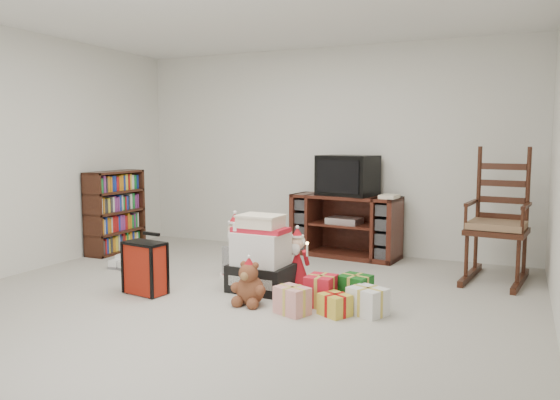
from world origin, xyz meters
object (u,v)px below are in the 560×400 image
at_px(santa_figurine, 297,265).
at_px(gift_pile, 261,259).
at_px(mrs_claus_figurine, 235,253).
at_px(sneaker_pair, 124,264).
at_px(gift_cluster, 336,296).
at_px(red_suitcase, 145,268).
at_px(bookshelf, 115,213).
at_px(teddy_bear, 250,286).
at_px(crt_television, 348,175).
at_px(rocking_chair, 497,233).
at_px(tv_stand, 345,226).

bearing_deg(santa_figurine, gift_pile, -137.46).
bearing_deg(mrs_claus_figurine, sneaker_pair, -174.80).
bearing_deg(gift_cluster, red_suitcase, -172.36).
relative_size(bookshelf, teddy_bear, 2.76).
distance_m(sneaker_pair, crt_television, 2.71).
xyz_separation_m(sneaker_pair, crt_television, (2.03, 1.55, 0.92)).
relative_size(sneaker_pair, gift_cluster, 0.41).
relative_size(rocking_chair, teddy_bear, 3.77).
xyz_separation_m(gift_pile, red_suitcase, (-0.90, -0.51, -0.06)).
height_order(tv_stand, red_suitcase, tv_stand).
bearing_deg(sneaker_pair, gift_pile, -3.73).
relative_size(tv_stand, mrs_claus_figurine, 1.99).
distance_m(tv_stand, sneaker_pair, 2.55).
xyz_separation_m(bookshelf, gift_cluster, (3.23, -1.15, -0.36)).
bearing_deg(tv_stand, bookshelf, -155.08).
distance_m(red_suitcase, mrs_claus_figurine, 0.96).
bearing_deg(sneaker_pair, crt_television, 40.73).
distance_m(rocking_chair, red_suitcase, 3.40).
distance_m(teddy_bear, crt_television, 2.33).
distance_m(red_suitcase, sneaker_pair, 1.14).
bearing_deg(crt_television, sneaker_pair, -130.10).
height_order(tv_stand, teddy_bear, tv_stand).
bearing_deg(sneaker_pair, tv_stand, 40.92).
height_order(tv_stand, bookshelf, bookshelf).
bearing_deg(crt_television, rocking_chair, -2.19).
xyz_separation_m(bookshelf, rocking_chair, (4.36, 0.46, -0.02)).
xyz_separation_m(rocking_chair, mrs_claus_figurine, (-2.40, -0.99, -0.21)).
distance_m(red_suitcase, teddy_bear, 1.01).
bearing_deg(gift_pile, santa_figurine, 45.63).
bearing_deg(rocking_chair, sneaker_pair, -156.03).
bearing_deg(bookshelf, gift_cluster, -19.58).
bearing_deg(gift_pile, rocking_chair, 37.31).
bearing_deg(sneaker_pair, red_suitcase, -37.36).
bearing_deg(teddy_bear, sneaker_pair, 161.16).
bearing_deg(sneaker_pair, bookshelf, 139.04).
xyz_separation_m(teddy_bear, crt_television, (0.18, 2.17, 0.81)).
relative_size(mrs_claus_figurine, gift_cluster, 0.82).
relative_size(teddy_bear, santa_figurine, 0.63).
relative_size(rocking_chair, santa_figurine, 2.38).
relative_size(rocking_chair, gift_cluster, 1.70).
bearing_deg(crt_television, bookshelf, -148.97).
distance_m(gift_pile, crt_television, 1.91).
relative_size(red_suitcase, crt_television, 0.77).
bearing_deg(red_suitcase, rocking_chair, 42.13).
bearing_deg(sneaker_pair, santa_figurine, 4.03).
height_order(santa_figurine, sneaker_pair, santa_figurine).
xyz_separation_m(tv_stand, red_suitcase, (-1.16, -2.27, -0.13)).
height_order(teddy_bear, sneaker_pair, teddy_bear).
xyz_separation_m(red_suitcase, crt_television, (1.18, 2.28, 0.72)).
relative_size(mrs_claus_figurine, crt_television, 0.92).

